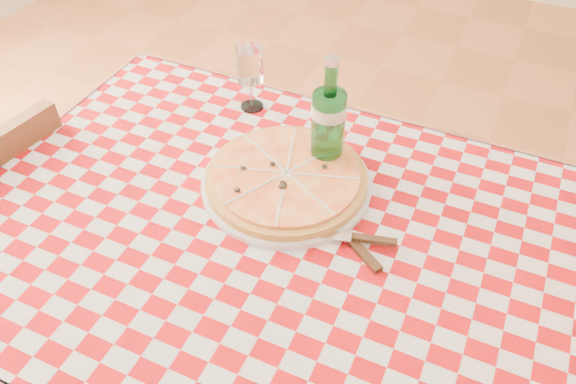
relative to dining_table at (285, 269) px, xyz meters
name	(u,v)px	position (x,y,z in m)	size (l,w,h in m)	color
dining_table	(285,269)	(0.00, 0.00, 0.00)	(1.20, 0.80, 0.75)	brown
tablecloth	(285,239)	(0.00, 0.00, 0.09)	(1.30, 0.90, 0.01)	#95090D
chair_far	(9,237)	(-0.76, -0.07, -0.19)	(0.42, 0.42, 0.82)	brown
pizza_plate	(286,177)	(-0.06, 0.13, 0.12)	(0.36, 0.36, 0.05)	#C38841
water_bottle	(329,115)	(-0.01, 0.23, 0.23)	(0.07, 0.07, 0.26)	#1B6C2B
wine_glass	(251,79)	(-0.25, 0.35, 0.18)	(0.06, 0.06, 0.16)	white
cutlery	(351,238)	(0.12, 0.04, 0.11)	(0.21, 0.18, 0.02)	silver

